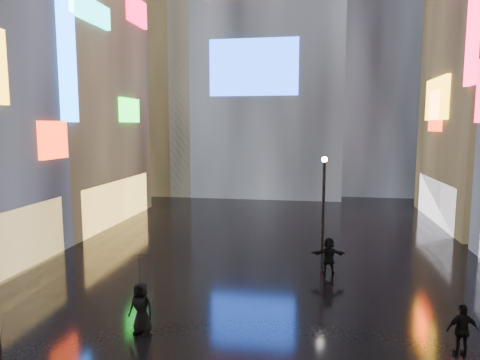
# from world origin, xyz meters

# --- Properties ---
(ground) EXTENTS (140.00, 140.00, 0.00)m
(ground) POSITION_xyz_m (0.00, 20.00, 0.00)
(ground) COLOR black
(ground) RESTS_ON ground
(building_left_far) EXTENTS (10.28, 12.00, 22.00)m
(building_left_far) POSITION_xyz_m (-15.98, 26.00, 10.98)
(building_left_far) COLOR black
(building_left_far) RESTS_ON ground
(tower_flank_right) EXTENTS (12.00, 12.00, 34.00)m
(tower_flank_right) POSITION_xyz_m (9.00, 46.00, 17.00)
(tower_flank_right) COLOR black
(tower_flank_right) RESTS_ON ground
(tower_flank_left) EXTENTS (10.00, 10.00, 26.00)m
(tower_flank_left) POSITION_xyz_m (-14.00, 42.00, 13.00)
(tower_flank_left) COLOR black
(tower_flank_left) RESTS_ON ground
(lamp_far) EXTENTS (0.30, 0.30, 5.20)m
(lamp_far) POSITION_xyz_m (2.98, 20.74, 2.94)
(lamp_far) COLOR black
(lamp_far) RESTS_ON ground
(pedestrian_3) EXTENTS (0.97, 0.50, 1.58)m
(pedestrian_3) POSITION_xyz_m (6.83, 11.04, 0.79)
(pedestrian_3) COLOR black
(pedestrian_3) RESTS_ON ground
(pedestrian_4) EXTENTS (0.92, 0.67, 1.73)m
(pedestrian_4) POSITION_xyz_m (-3.09, 10.79, 0.87)
(pedestrian_4) COLOR black
(pedestrian_4) RESTS_ON ground
(pedestrian_5) EXTENTS (1.64, 0.71, 1.71)m
(pedestrian_5) POSITION_xyz_m (3.19, 17.64, 0.85)
(pedestrian_5) COLOR black
(pedestrian_5) RESTS_ON ground
(umbrella_2) EXTENTS (1.48, 1.49, 0.96)m
(umbrella_2) POSITION_xyz_m (-3.09, 10.79, 2.21)
(umbrella_2) COLOR black
(umbrella_2) RESTS_ON pedestrian_4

